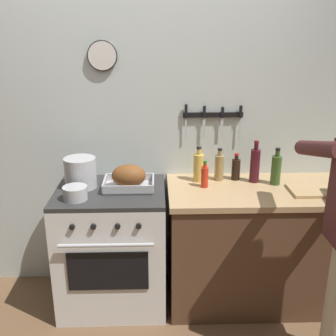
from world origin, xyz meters
TOP-DOWN VIEW (x-y plane):
  - wall_back at (-0.00, 1.35)m, footprint 6.00×0.13m
  - counter_block at (1.21, 0.99)m, footprint 2.03×0.65m
  - stove at (-0.22, 0.99)m, footprint 0.76×0.67m
  - roasting_pan at (-0.09, 1.02)m, footprint 0.35×0.26m
  - stock_pot at (-0.43, 1.05)m, footprint 0.22×0.22m
  - saucepan at (-0.43, 0.83)m, footprint 0.16×0.16m
  - cutting_board at (1.20, 0.91)m, footprint 0.36×0.24m
  - bottle_wine_red at (0.82, 1.12)m, footprint 0.07×0.07m
  - bottle_cooking_oil at (0.41, 1.15)m, footprint 0.07×0.07m
  - bottle_soy_sauce at (0.69, 1.17)m, footprint 0.06×0.06m
  - bottle_vinegar at (0.57, 1.17)m, footprint 0.07×0.07m
  - bottle_olive_oil at (0.96, 1.07)m, footprint 0.07×0.07m
  - bottle_hot_sauce at (0.44, 1.03)m, footprint 0.05×0.05m

SIDE VIEW (x-z plane):
  - stove at x=-0.22m, z-range 0.00..0.90m
  - counter_block at x=1.21m, z-range 0.01..0.91m
  - cutting_board at x=1.20m, z-range 0.90..0.92m
  - saucepan at x=-0.43m, z-range 0.90..0.99m
  - roasting_pan at x=-0.09m, z-range 0.89..1.06m
  - bottle_hot_sauce at x=0.44m, z-range 0.88..1.08m
  - bottle_soy_sauce at x=0.69m, z-range 0.88..1.08m
  - bottle_vinegar at x=0.57m, z-range 0.88..1.12m
  - stock_pot at x=-0.43m, z-range 0.90..1.11m
  - bottle_cooking_oil at x=0.41m, z-range 0.88..1.14m
  - bottle_olive_oil at x=0.96m, z-range 0.88..1.15m
  - bottle_wine_red at x=0.82m, z-range 0.88..1.18m
  - wall_back at x=0.00m, z-range 0.00..2.60m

